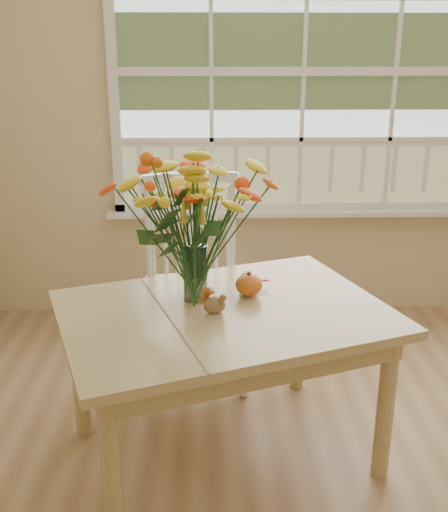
{
  "coord_description": "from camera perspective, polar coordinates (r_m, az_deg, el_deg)",
  "views": [
    {
      "loc": [
        -0.57,
        -1.48,
        1.68
      ],
      "look_at": [
        -0.51,
        0.74,
        0.91
      ],
      "focal_mm": 42.0,
      "sensor_mm": 36.0,
      "label": 1
    }
  ],
  "objects": [
    {
      "name": "windsor_chair",
      "position": [
        3.1,
        -2.87,
        -1.46
      ],
      "size": [
        0.55,
        0.53,
        1.06
      ],
      "rotation": [
        0.0,
        0.0,
        0.15
      ],
      "color": "white",
      "rests_on": "floor"
    },
    {
      "name": "wall_back",
      "position": [
        3.79,
        7.39,
        14.05
      ],
      "size": [
        4.0,
        0.02,
        2.7
      ],
      "primitive_type": "cube",
      "color": "#D6BE89",
      "rests_on": "floor"
    },
    {
      "name": "window",
      "position": [
        3.74,
        7.61,
        16.76
      ],
      "size": [
        2.42,
        0.12,
        1.74
      ],
      "color": "silver",
      "rests_on": "wall_back"
    },
    {
      "name": "turkey_figurine",
      "position": [
        2.34,
        -0.92,
        -4.71
      ],
      "size": [
        0.1,
        0.08,
        0.11
      ],
      "rotation": [
        0.0,
        0.0,
        0.17
      ],
      "color": "#CCB78C",
      "rests_on": "dining_table"
    },
    {
      "name": "pumpkin",
      "position": [
        2.53,
        2.38,
        -2.86
      ],
      "size": [
        0.12,
        0.12,
        0.09
      ],
      "primitive_type": "ellipsoid",
      "color": "orange",
      "rests_on": "dining_table"
    },
    {
      "name": "flower_vase",
      "position": [
        2.41,
        -2.83,
        3.47
      ],
      "size": [
        0.48,
        0.48,
        0.57
      ],
      "color": "white",
      "rests_on": "dining_table"
    },
    {
      "name": "dark_gourd",
      "position": [
        2.62,
        2.24,
        -2.36
      ],
      "size": [
        0.13,
        0.1,
        0.06
      ],
      "color": "#38160F",
      "rests_on": "dining_table"
    },
    {
      "name": "dining_table",
      "position": [
        2.46,
        0.01,
        -7.02
      ],
      "size": [
        1.52,
        1.29,
        0.69
      ],
      "rotation": [
        0.0,
        0.0,
        0.35
      ],
      "color": "tan",
      "rests_on": "floor"
    }
  ]
}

